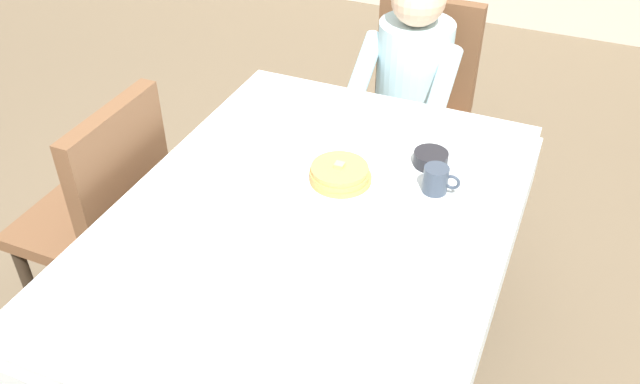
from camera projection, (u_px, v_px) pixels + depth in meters
ground_plane at (311, 375)px, 2.41m from camera, size 14.00×14.00×0.00m
dining_table_main at (309, 238)px, 2.01m from camera, size 1.12×1.52×0.74m
chair_diner at (417, 95)px, 2.94m from camera, size 0.44×0.45×0.93m
diner_person at (409, 83)px, 2.75m from camera, size 0.40×0.43×1.12m
chair_left_side at (105, 206)px, 2.33m from camera, size 0.45×0.44×0.93m
plate_breakfast at (339, 182)px, 2.07m from camera, size 0.28×0.28×0.02m
breakfast_stack at (340, 174)px, 2.05m from camera, size 0.19×0.19×0.06m
cup_coffee at (436, 180)px, 2.02m from camera, size 0.11×0.08×0.08m
bowl_butter at (431, 158)px, 2.15m from camera, size 0.11×0.11×0.04m
syrup_pitcher at (303, 131)px, 2.25m from camera, size 0.08×0.08×0.07m
fork_left_of_plate at (280, 173)px, 2.12m from camera, size 0.04×0.18×0.00m
knife_right_of_plate at (396, 202)px, 2.00m from camera, size 0.02×0.20×0.00m
spoon_near_edge at (309, 244)px, 1.85m from camera, size 0.15×0.04×0.00m
napkin_folded at (220, 185)px, 2.07m from camera, size 0.19×0.15×0.01m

